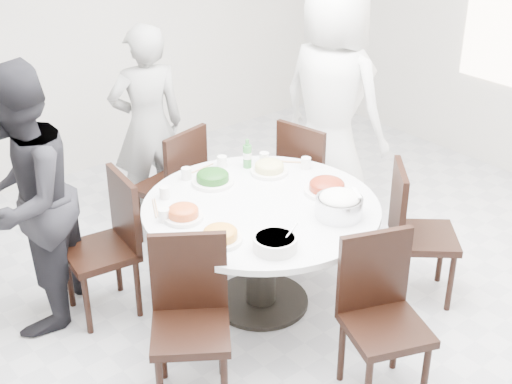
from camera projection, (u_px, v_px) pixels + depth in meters
floor at (306, 320)px, 4.64m from camera, size 6.00×6.00×0.01m
wall_back at (70, 20)px, 6.06m from camera, size 6.00×0.01×2.80m
dining_table at (261, 255)px, 4.64m from camera, size 1.50×1.50×0.75m
chair_ne at (314, 177)px, 5.45m from camera, size 0.49×0.49×0.95m
chair_n at (169, 185)px, 5.33m from camera, size 0.50×0.50×0.95m
chair_nw at (99, 249)px, 4.52m from camera, size 0.47×0.47×0.95m
chair_sw at (190, 328)px, 3.81m from camera, size 0.59×0.59×0.95m
chair_s at (386, 325)px, 3.83m from camera, size 0.55×0.55×0.95m
chair_se at (424, 234)px, 4.69m from camera, size 0.59×0.59×0.95m
diner_right at (332, 103)px, 5.51m from camera, size 0.75×1.02×1.92m
diner_middle at (148, 126)px, 5.50m from camera, size 0.67×0.53×1.61m
diner_left at (24, 201)px, 4.28m from camera, size 1.05×1.05×1.72m
dish_greens at (213, 179)px, 4.72m from camera, size 0.28×0.28×0.07m
dish_pale at (269, 169)px, 4.86m from camera, size 0.25×0.25×0.07m
dish_orange at (183, 214)px, 4.29m from camera, size 0.24×0.24×0.06m
dish_redbrown at (327, 188)px, 4.60m from camera, size 0.29×0.29×0.07m
dish_tofu at (220, 236)px, 4.06m from camera, size 0.25×0.25×0.07m
rice_bowl at (339, 207)px, 4.31m from camera, size 0.29×0.29×0.12m
soup_bowl at (275, 243)px, 3.98m from camera, size 0.25×0.25×0.08m
beverage_bottle at (247, 153)px, 4.92m from camera, size 0.06×0.06×0.21m
tea_cups at (198, 167)px, 4.87m from camera, size 0.07×0.07×0.08m
chopsticks at (205, 170)px, 4.91m from camera, size 0.24×0.04×0.01m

